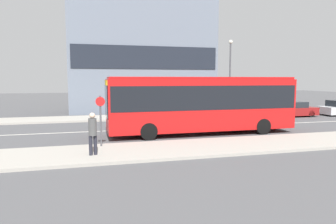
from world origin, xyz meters
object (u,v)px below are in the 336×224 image
Objects in this scene: city_bus at (202,101)px; parked_car_0 at (293,109)px; street_lamp at (230,69)px; pedestrian_near_stop at (93,131)px; bus_stop_sign at (101,117)px.

city_bus is 2.79× the size of parked_car_0.
city_bus is 1.71× the size of street_lamp.
parked_car_0 is (11.05, 5.92, -1.36)m from city_bus.
city_bus reaches higher than pedestrian_near_stop.
street_lamp reaches higher than parked_car_0.
city_bus is at bearing 23.53° from bus_stop_sign.
city_bus reaches higher than bus_stop_sign.
street_lamp is at bearing 50.59° from city_bus.
street_lamp reaches higher than pedestrian_near_stop.
bus_stop_sign reaches higher than pedestrian_near_stop.
city_bus is 6.34× the size of pedestrian_near_stop.
street_lamp is at bearing -151.91° from pedestrian_near_stop.
pedestrian_near_stop is 0.74× the size of bus_stop_sign.
bus_stop_sign is at bearing -159.63° from city_bus.
pedestrian_near_stop is at bearing -103.57° from bus_stop_sign.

